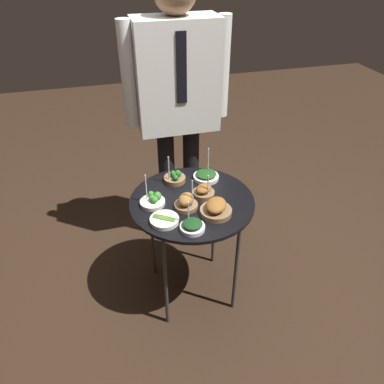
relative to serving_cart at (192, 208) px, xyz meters
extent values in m
plane|color=black|center=(0.00, 0.00, -0.63)|extent=(8.00, 8.00, 0.00)
cylinder|color=black|center=(0.00, 0.00, 0.04)|extent=(0.65, 0.65, 0.02)
cylinder|color=#2D2D2D|center=(0.20, -0.20, -0.30)|extent=(0.02, 0.02, 0.66)
cylinder|color=#2D2D2D|center=(-0.20, -0.20, -0.30)|extent=(0.02, 0.02, 0.66)
cylinder|color=#2D2D2D|center=(0.20, 0.20, -0.30)|extent=(0.02, 0.02, 0.66)
cylinder|color=#2D2D2D|center=(-0.20, 0.20, -0.30)|extent=(0.02, 0.02, 0.66)
cylinder|color=brown|center=(0.08, -0.14, 0.06)|extent=(0.16, 0.16, 0.03)
ellipsoid|color=brown|center=(0.08, -0.14, 0.10)|extent=(0.15, 0.16, 0.05)
cylinder|color=brown|center=(0.07, 0.01, 0.07)|extent=(0.11, 0.11, 0.03)
ellipsoid|color=brown|center=(0.07, 0.01, 0.10)|extent=(0.12, 0.11, 0.04)
cylinder|color=silver|center=(0.08, -0.02, 0.12)|extent=(0.01, 0.01, 0.14)
cylinder|color=brown|center=(-0.05, -0.05, 0.06)|extent=(0.12, 0.12, 0.02)
ellipsoid|color=#93602D|center=(-0.05, -0.05, 0.10)|extent=(0.12, 0.12, 0.06)
cylinder|color=silver|center=(-0.02, -0.07, 0.14)|extent=(0.01, 0.01, 0.17)
cylinder|color=silver|center=(-0.20, 0.02, 0.06)|extent=(0.13, 0.13, 0.02)
sphere|color=#387F2D|center=(-0.18, 0.02, 0.09)|extent=(0.04, 0.04, 0.04)
sphere|color=#387F2D|center=(-0.20, 0.06, 0.09)|extent=(0.03, 0.03, 0.03)
sphere|color=#387F2D|center=(-0.20, 0.02, 0.09)|extent=(0.03, 0.03, 0.03)
sphere|color=#387F2D|center=(-0.21, 0.01, 0.09)|extent=(0.03, 0.03, 0.03)
sphere|color=#387F2D|center=(-0.20, 0.00, 0.09)|extent=(0.03, 0.03, 0.03)
cylinder|color=silver|center=(-0.23, 0.04, 0.13)|extent=(0.01, 0.01, 0.16)
cylinder|color=brown|center=(-0.05, 0.20, 0.06)|extent=(0.12, 0.12, 0.03)
sphere|color=#236023|center=(-0.03, 0.20, 0.10)|extent=(0.04, 0.04, 0.04)
sphere|color=#236023|center=(-0.05, 0.22, 0.09)|extent=(0.03, 0.03, 0.03)
sphere|color=#236023|center=(-0.05, 0.20, 0.09)|extent=(0.03, 0.03, 0.03)
sphere|color=#236023|center=(-0.05, 0.16, 0.09)|extent=(0.03, 0.03, 0.03)
cylinder|color=silver|center=(-0.08, 0.19, 0.13)|extent=(0.01, 0.01, 0.16)
cylinder|color=silver|center=(-0.17, -0.14, 0.06)|extent=(0.14, 0.14, 0.02)
ellipsoid|color=olive|center=(-0.17, -0.13, 0.08)|extent=(0.10, 0.07, 0.01)
ellipsoid|color=olive|center=(-0.17, -0.14, 0.08)|extent=(0.10, 0.07, 0.01)
ellipsoid|color=olive|center=(-0.18, -0.15, 0.08)|extent=(0.10, 0.07, 0.01)
cylinder|color=white|center=(0.13, 0.18, 0.06)|extent=(0.14, 0.14, 0.02)
ellipsoid|color=#194219|center=(0.13, 0.18, 0.08)|extent=(0.11, 0.11, 0.02)
cylinder|color=silver|center=(0.15, 0.21, 0.14)|extent=(0.01, 0.01, 0.17)
cylinder|color=silver|center=(-0.06, -0.23, 0.06)|extent=(0.12, 0.12, 0.02)
ellipsoid|color=#143816|center=(-0.06, -0.23, 0.09)|extent=(0.09, 0.09, 0.03)
cylinder|color=silver|center=(-0.07, -0.20, 0.12)|extent=(0.01, 0.01, 0.14)
cylinder|color=black|center=(-0.02, 0.55, -0.21)|extent=(0.10, 0.10, 0.84)
cylinder|color=black|center=(0.14, 0.55, -0.21)|extent=(0.10, 0.10, 0.84)
cube|color=silver|center=(0.06, 0.55, 0.52)|extent=(0.47, 0.23, 0.63)
cube|color=black|center=(0.06, 0.43, 0.60)|extent=(0.06, 0.01, 0.38)
cylinder|color=silver|center=(-0.22, 0.55, 0.55)|extent=(0.08, 0.08, 0.58)
cylinder|color=silver|center=(0.33, 0.55, 0.55)|extent=(0.08, 0.08, 0.58)
camera|label=1|loc=(-0.41, -1.52, 1.19)|focal=35.00mm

